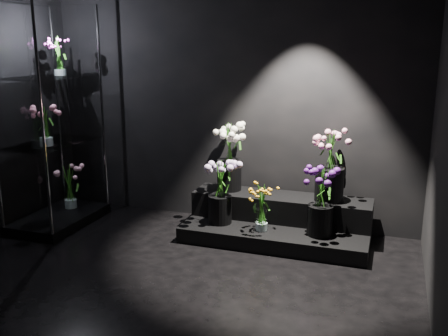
% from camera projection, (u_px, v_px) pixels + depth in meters
% --- Properties ---
extents(floor, '(4.00, 4.00, 0.00)m').
position_uv_depth(floor, '(144.00, 304.00, 3.71)').
color(floor, black).
rests_on(floor, ground).
extents(wall_back, '(4.00, 0.00, 4.00)m').
position_uv_depth(wall_back, '(229.00, 91.00, 5.21)').
color(wall_back, black).
rests_on(wall_back, floor).
extents(display_riser, '(1.79, 0.80, 0.40)m').
position_uv_depth(display_riser, '(278.00, 221.00, 4.98)').
color(display_riser, black).
rests_on(display_riser, floor).
extents(display_case, '(0.62, 1.04, 2.28)m').
position_uv_depth(display_case, '(51.00, 118.00, 5.10)').
color(display_case, black).
rests_on(display_case, floor).
extents(bouquet_orange_bells, '(0.27, 0.27, 0.48)m').
position_uv_depth(bouquet_orange_bells, '(262.00, 206.00, 4.70)').
color(bouquet_orange_bells, white).
rests_on(bouquet_orange_bells, display_riser).
extents(bouquet_lilac, '(0.42, 0.42, 0.64)m').
position_uv_depth(bouquet_lilac, '(220.00, 187.00, 4.88)').
color(bouquet_lilac, black).
rests_on(bouquet_lilac, display_riser).
extents(bouquet_purple, '(0.39, 0.39, 0.63)m').
position_uv_depth(bouquet_purple, '(321.00, 200.00, 4.58)').
color(bouquet_purple, black).
rests_on(bouquet_purple, display_riser).
extents(bouquet_cream_roses, '(0.53, 0.53, 0.70)m').
position_uv_depth(bouquet_cream_roses, '(229.00, 151.00, 5.12)').
color(bouquet_cream_roses, black).
rests_on(bouquet_cream_roses, display_riser).
extents(bouquet_pink_roses, '(0.46, 0.46, 0.69)m').
position_uv_depth(bouquet_pink_roses, '(330.00, 163.00, 4.77)').
color(bouquet_pink_roses, black).
rests_on(bouquet_pink_roses, display_riser).
extents(bouquet_case_pink, '(0.35, 0.35, 0.39)m').
position_uv_depth(bouquet_case_pink, '(45.00, 125.00, 4.94)').
color(bouquet_case_pink, white).
rests_on(bouquet_case_pink, display_case).
extents(bouquet_case_magenta, '(0.26, 0.26, 0.39)m').
position_uv_depth(bouquet_case_magenta, '(59.00, 56.00, 5.09)').
color(bouquet_case_magenta, white).
rests_on(bouquet_case_magenta, display_case).
extents(bouquet_case_base_pink, '(0.34, 0.34, 0.48)m').
position_uv_depth(bouquet_case_base_pink, '(69.00, 185.00, 5.50)').
color(bouquet_case_base_pink, white).
rests_on(bouquet_case_base_pink, display_case).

